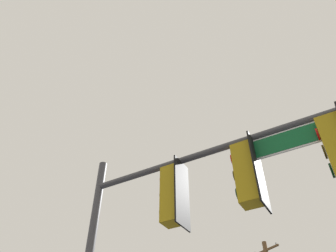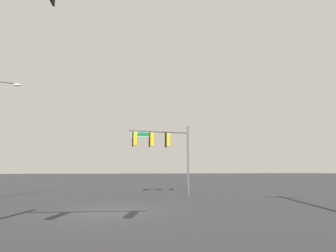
# 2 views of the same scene
# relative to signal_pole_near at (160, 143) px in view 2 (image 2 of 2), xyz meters

# --- Properties ---
(ground_plane) EXTENTS (400.00, 400.00, 0.00)m
(ground_plane) POSITION_rel_signal_pole_near_xyz_m (4.49, 7.71, -4.31)
(ground_plane) COLOR #2D2D30
(signal_pole_near) EXTENTS (5.21, 0.53, 5.87)m
(signal_pole_near) POSITION_rel_signal_pole_near_xyz_m (0.00, 0.00, 0.00)
(signal_pole_near) COLOR #47474C
(signal_pole_near) RESTS_ON ground_plane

